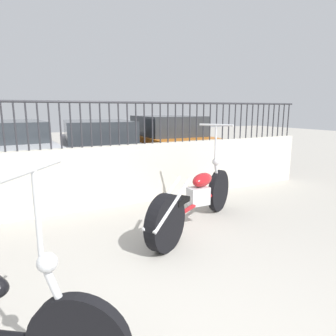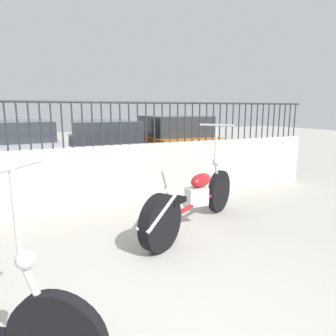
{
  "view_description": "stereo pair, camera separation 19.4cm",
  "coord_description": "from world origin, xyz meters",
  "px_view_note": "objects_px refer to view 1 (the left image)",
  "views": [
    {
      "loc": [
        -0.8,
        -1.53,
        1.58
      ],
      "look_at": [
        1.25,
        2.39,
        0.7
      ],
      "focal_mm": 32.0,
      "sensor_mm": 36.0,
      "label": 1
    },
    {
      "loc": [
        -0.62,
        -1.62,
        1.58
      ],
      "look_at": [
        1.25,
        2.39,
        0.7
      ],
      "focal_mm": 32.0,
      "sensor_mm": 36.0,
      "label": 2
    }
  ],
  "objects_px": {
    "car_silver": "(5,149)",
    "car_dark_grey": "(98,146)",
    "motorcycle_red": "(192,202)",
    "car_orange": "(165,140)"
  },
  "relations": [
    {
      "from": "car_silver",
      "to": "car_orange",
      "type": "xyz_separation_m",
      "value": [
        4.06,
        -0.13,
        0.02
      ]
    },
    {
      "from": "car_orange",
      "to": "motorcycle_red",
      "type": "bearing_deg",
      "value": 159.04
    },
    {
      "from": "car_silver",
      "to": "car_dark_grey",
      "type": "xyz_separation_m",
      "value": [
        2.07,
        -0.29,
        -0.02
      ]
    },
    {
      "from": "car_silver",
      "to": "car_orange",
      "type": "height_order",
      "value": "car_orange"
    },
    {
      "from": "car_dark_grey",
      "to": "car_orange",
      "type": "bearing_deg",
      "value": -78.57
    },
    {
      "from": "motorcycle_red",
      "to": "car_dark_grey",
      "type": "bearing_deg",
      "value": 60.18
    },
    {
      "from": "motorcycle_red",
      "to": "car_orange",
      "type": "xyz_separation_m",
      "value": [
        1.89,
        4.46,
        0.3
      ]
    },
    {
      "from": "motorcycle_red",
      "to": "car_dark_grey",
      "type": "relative_size",
      "value": 0.46
    },
    {
      "from": "car_silver",
      "to": "car_dark_grey",
      "type": "distance_m",
      "value": 2.09
    },
    {
      "from": "car_silver",
      "to": "car_dark_grey",
      "type": "height_order",
      "value": "car_silver"
    }
  ]
}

